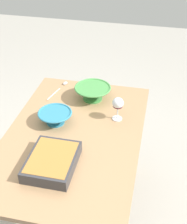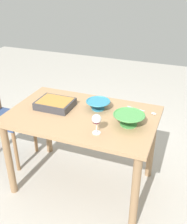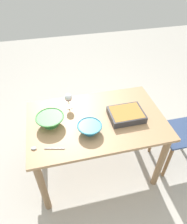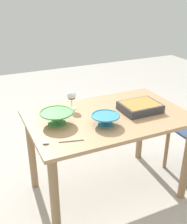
{
  "view_description": "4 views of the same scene",
  "coord_description": "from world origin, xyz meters",
  "px_view_note": "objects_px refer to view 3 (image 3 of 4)",
  "views": [
    {
      "loc": [
        1.41,
        0.44,
        1.96
      ],
      "look_at": [
        -0.15,
        0.09,
        0.83
      ],
      "focal_mm": 51.54,
      "sensor_mm": 36.0,
      "label": 1
    },
    {
      "loc": [
        -0.8,
        1.8,
        1.83
      ],
      "look_at": [
        -0.11,
        0.02,
        0.81
      ],
      "focal_mm": 42.98,
      "sensor_mm": 36.0,
      "label": 2
    },
    {
      "loc": [
        -0.34,
        -1.31,
        2.04
      ],
      "look_at": [
        -0.01,
        0.05,
        0.8
      ],
      "focal_mm": 32.92,
      "sensor_mm": 36.0,
      "label": 3
    },
    {
      "loc": [
        -0.91,
        -1.71,
        1.68
      ],
      "look_at": [
        -0.1,
        0.05,
        0.78
      ],
      "focal_mm": 44.0,
      "sensor_mm": 36.0,
      "label": 4
    }
  ],
  "objects_px": {
    "mixing_bowl": "(90,128)",
    "serving_spoon": "(41,148)",
    "dining_table": "(96,129)",
    "casserole_dish": "(126,114)",
    "small_bowl": "(50,120)",
    "wine_glass": "(68,98)"
  },
  "relations": [
    {
      "from": "wine_glass",
      "to": "small_bowl",
      "type": "distance_m",
      "value": 0.28
    },
    {
      "from": "dining_table",
      "to": "casserole_dish",
      "type": "bearing_deg",
      "value": -7.38
    },
    {
      "from": "mixing_bowl",
      "to": "serving_spoon",
      "type": "distance_m",
      "value": 0.42
    },
    {
      "from": "serving_spoon",
      "to": "mixing_bowl",
      "type": "bearing_deg",
      "value": 12.62
    },
    {
      "from": "dining_table",
      "to": "serving_spoon",
      "type": "xyz_separation_m",
      "value": [
        -0.5,
        -0.23,
        0.13
      ]
    },
    {
      "from": "casserole_dish",
      "to": "mixing_bowl",
      "type": "distance_m",
      "value": 0.38
    },
    {
      "from": "wine_glass",
      "to": "mixing_bowl",
      "type": "relative_size",
      "value": 0.74
    },
    {
      "from": "small_bowl",
      "to": "serving_spoon",
      "type": "height_order",
      "value": "small_bowl"
    },
    {
      "from": "wine_glass",
      "to": "casserole_dish",
      "type": "height_order",
      "value": "wine_glass"
    },
    {
      "from": "dining_table",
      "to": "small_bowl",
      "type": "bearing_deg",
      "value": 176.07
    },
    {
      "from": "wine_glass",
      "to": "dining_table",
      "type": "bearing_deg",
      "value": -46.98
    },
    {
      "from": "casserole_dish",
      "to": "small_bowl",
      "type": "height_order",
      "value": "small_bowl"
    },
    {
      "from": "wine_glass",
      "to": "serving_spoon",
      "type": "distance_m",
      "value": 0.55
    },
    {
      "from": "small_bowl",
      "to": "serving_spoon",
      "type": "relative_size",
      "value": 0.93
    },
    {
      "from": "casserole_dish",
      "to": "wine_glass",
      "type": "bearing_deg",
      "value": 151.48
    },
    {
      "from": "dining_table",
      "to": "casserole_dish",
      "type": "relative_size",
      "value": 4.03
    },
    {
      "from": "mixing_bowl",
      "to": "small_bowl",
      "type": "bearing_deg",
      "value": 152.25
    },
    {
      "from": "dining_table",
      "to": "wine_glass",
      "type": "height_order",
      "value": "wine_glass"
    },
    {
      "from": "mixing_bowl",
      "to": "small_bowl",
      "type": "height_order",
      "value": "small_bowl"
    },
    {
      "from": "dining_table",
      "to": "small_bowl",
      "type": "distance_m",
      "value": 0.44
    },
    {
      "from": "casserole_dish",
      "to": "small_bowl",
      "type": "distance_m",
      "value": 0.68
    },
    {
      "from": "dining_table",
      "to": "wine_glass",
      "type": "xyz_separation_m",
      "value": [
        -0.21,
        0.23,
        0.23
      ]
    }
  ]
}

